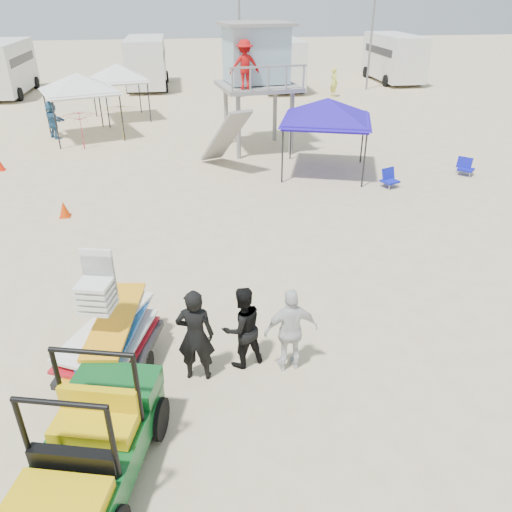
{
  "coord_description": "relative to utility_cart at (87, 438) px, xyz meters",
  "views": [
    {
      "loc": [
        -0.83,
        -6.06,
        6.24
      ],
      "look_at": [
        0.5,
        3.0,
        1.3
      ],
      "focal_mm": 35.0,
      "sensor_mm": 36.0,
      "label": 1
    }
  ],
  "objects": [
    {
      "name": "ground",
      "position": [
        2.38,
        1.06,
        -0.91
      ],
      "size": [
        140.0,
        140.0,
        0.0
      ],
      "primitive_type": "plane",
      "color": "beige",
      "rests_on": "ground"
    },
    {
      "name": "utility_cart",
      "position": [
        0.0,
        0.0,
        0.0
      ],
      "size": [
        1.9,
        2.82,
        1.96
      ],
      "color": "#0C4C1C",
      "rests_on": "ground"
    },
    {
      "name": "surf_trailer",
      "position": [
        0.01,
        2.34,
        -0.02
      ],
      "size": [
        1.8,
        2.62,
        2.2
      ],
      "color": "black",
      "rests_on": "ground"
    },
    {
      "name": "man_left",
      "position": [
        1.52,
        2.04,
        -0.0
      ],
      "size": [
        0.73,
        0.54,
        1.83
      ],
      "primitive_type": "imported",
      "rotation": [
        0.0,
        0.0,
        2.98
      ],
      "color": "black",
      "rests_on": "ground"
    },
    {
      "name": "man_mid",
      "position": [
        2.37,
        2.29,
        -0.1
      ],
      "size": [
        0.95,
        0.85,
        1.62
      ],
      "primitive_type": "imported",
      "rotation": [
        0.0,
        0.0,
        3.49
      ],
      "color": "black",
      "rests_on": "ground"
    },
    {
      "name": "man_right",
      "position": [
        3.22,
        2.04,
        -0.08
      ],
      "size": [
        1.01,
        0.47,
        1.68
      ],
      "primitive_type": "imported",
      "rotation": [
        0.0,
        0.0,
        3.2
      ],
      "color": "silver",
      "rests_on": "ground"
    },
    {
      "name": "lifeguard_tower",
      "position": [
        4.66,
        16.4,
        2.76
      ],
      "size": [
        3.45,
        3.45,
        4.93
      ],
      "color": "gray",
      "rests_on": "ground"
    },
    {
      "name": "canopy_blue",
      "position": [
        6.78,
        12.82,
        1.7
      ],
      "size": [
        3.79,
        3.79,
        3.16
      ],
      "color": "black",
      "rests_on": "ground"
    },
    {
      "name": "canopy_white_a",
      "position": [
        -2.95,
        19.33,
        1.85
      ],
      "size": [
        3.84,
        3.84,
        3.31
      ],
      "color": "black",
      "rests_on": "ground"
    },
    {
      "name": "canopy_white_c",
      "position": [
        -1.57,
        22.84,
        1.77
      ],
      "size": [
        3.19,
        3.19,
        3.23
      ],
      "color": "black",
      "rests_on": "ground"
    },
    {
      "name": "umbrella_a",
      "position": [
        -2.77,
        17.31,
        -0.09
      ],
      "size": [
        1.83,
        1.87,
        1.66
      ],
      "primitive_type": "imported",
      "rotation": [
        0.0,
        0.0,
        0.02
      ],
      "color": "red",
      "rests_on": "ground"
    },
    {
      "name": "umbrella_b",
      "position": [
        -1.14,
        18.48,
        -0.1
      ],
      "size": [
        2.46,
        2.48,
        1.63
      ],
      "primitive_type": "imported",
      "rotation": [
        0.0,
        0.0,
        0.54
      ],
      "color": "yellow",
      "rests_on": "ground"
    },
    {
      "name": "cone_near",
      "position": [
        -2.23,
        9.85,
        -0.66
      ],
      "size": [
        0.34,
        0.34,
        0.5
      ],
      "primitive_type": "cone",
      "color": "red",
      "rests_on": "ground"
    },
    {
      "name": "beach_chair_b",
      "position": [
        8.66,
        10.97,
        -0.6
      ],
      "size": [
        0.7,
        0.77,
        0.64
      ],
      "color": "#0F19AC",
      "rests_on": "ground"
    },
    {
      "name": "beach_chair_c",
      "position": [
        11.99,
        11.8,
        -0.6
      ],
      "size": [
        0.74,
        0.86,
        0.64
      ],
      "color": "#0F13A7",
      "rests_on": "ground"
    },
    {
      "name": "rv_far_left",
      "position": [
        -9.62,
        31.05,
        0.89
      ],
      "size": [
        2.64,
        6.8,
        3.25
      ],
      "color": "silver",
      "rests_on": "ground"
    },
    {
      "name": "rv_mid_left",
      "position": [
        -0.62,
        32.55,
        0.89
      ],
      "size": [
        2.65,
        6.5,
        3.25
      ],
      "color": "silver",
      "rests_on": "ground"
    },
    {
      "name": "rv_mid_right",
      "position": [
        8.38,
        31.05,
        0.89
      ],
      "size": [
        2.64,
        7.0,
        3.25
      ],
      "color": "silver",
      "rests_on": "ground"
    },
    {
      "name": "rv_far_right",
      "position": [
        17.38,
        32.55,
        0.89
      ],
      "size": [
        2.64,
        6.6,
        3.25
      ],
      "color": "silver",
      "rests_on": "ground"
    },
    {
      "name": "light_pole_left",
      "position": [
        5.38,
        28.06,
        3.09
      ],
      "size": [
        0.14,
        0.14,
        8.0
      ],
      "primitive_type": "cylinder",
      "color": "slate",
      "rests_on": "ground"
    },
    {
      "name": "light_pole_right",
      "position": [
        14.38,
        29.56,
        3.09
      ],
      "size": [
        0.14,
        0.14,
        8.0
      ],
      "primitive_type": "cylinder",
      "color": "slate",
      "rests_on": "ground"
    },
    {
      "name": "distant_beachgoers",
      "position": [
        -0.22,
        21.52,
        -0.05
      ],
      "size": [
        16.71,
        9.07,
        1.77
      ],
      "color": "#2D5F89",
      "rests_on": "ground"
    }
  ]
}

